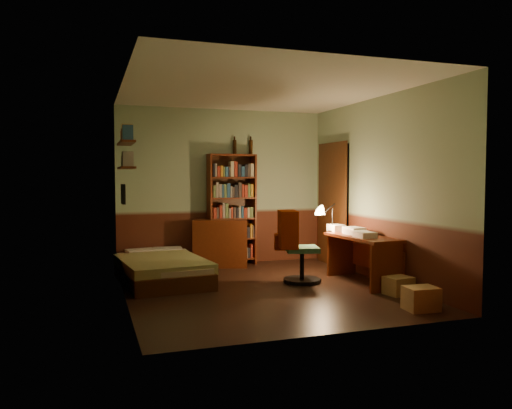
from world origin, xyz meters
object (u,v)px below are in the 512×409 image
object	(u,v)px
desk	(362,259)
desk_lamp	(332,209)
bed	(161,260)
cardboard_box_b	(398,286)
bookshelf	(232,210)
mini_stereo	(227,214)
cardboard_box_a	(421,299)
dresser	(221,243)
office_chair	(302,251)

from	to	relation	value
desk	desk_lamp	world-z (taller)	desk_lamp
bed	cardboard_box_b	bearing A→B (deg)	-38.25
bookshelf	desk	size ratio (longest dim) A/B	1.51
mini_stereo	bookshelf	distance (m)	0.11
cardboard_box_a	cardboard_box_b	xyz separation A→B (m)	(0.19, 0.71, -0.02)
dresser	desk_lamp	world-z (taller)	desk_lamp
bed	cardboard_box_a	world-z (taller)	bed
desk_lamp	bookshelf	bearing A→B (deg)	129.86
desk_lamp	office_chair	distance (m)	0.90
desk	desk_lamp	bearing A→B (deg)	99.56
mini_stereo	bookshelf	world-z (taller)	bookshelf
bed	mini_stereo	bearing A→B (deg)	32.49
bed	bookshelf	distance (m)	1.70
cardboard_box_a	cardboard_box_b	world-z (taller)	cardboard_box_a
mini_stereo	office_chair	distance (m)	1.86
dresser	cardboard_box_a	xyz separation A→B (m)	(1.43, -3.32, -0.26)
dresser	mini_stereo	world-z (taller)	mini_stereo
desk	office_chair	distance (m)	0.84
desk	cardboard_box_b	xyz separation A→B (m)	(0.07, -0.75, -0.22)
mini_stereo	desk	bearing A→B (deg)	-60.99
cardboard_box_a	cardboard_box_b	bearing A→B (deg)	74.64
bookshelf	mini_stereo	bearing A→B (deg)	147.34
office_chair	desk_lamp	bearing A→B (deg)	41.38
desk_lamp	cardboard_box_a	world-z (taller)	desk_lamp
bed	desk	xyz separation A→B (m)	(2.63, -1.07, 0.04)
dresser	desk_lamp	xyz separation A→B (m)	(1.40, -1.25, 0.60)
mini_stereo	bookshelf	xyz separation A→B (m)	(0.07, -0.04, 0.07)
bed	dresser	bearing A→B (deg)	32.02
dresser	desk_lamp	bearing A→B (deg)	-24.24
desk	office_chair	world-z (taller)	office_chair
desk_lamp	desk	bearing A→B (deg)	-77.84
mini_stereo	desk	size ratio (longest dim) A/B	0.23
bookshelf	desk	distance (m)	2.43
cardboard_box_b	desk	bearing A→B (deg)	95.55
mini_stereo	cardboard_box_b	xyz separation A→B (m)	(1.47, -2.74, -0.74)
dresser	mini_stereo	xyz separation A→B (m)	(0.15, 0.12, 0.46)
desk	cardboard_box_a	distance (m)	1.48
desk	desk_lamp	size ratio (longest dim) A/B	1.85
dresser	cardboard_box_a	world-z (taller)	dresser
bed	mini_stereo	size ratio (longest dim) A/B	6.97
cardboard_box_b	bookshelf	bearing A→B (deg)	117.39
bed	cardboard_box_a	size ratio (longest dim) A/B	5.58
dresser	bed	bearing A→B (deg)	-126.10
bed	cardboard_box_b	world-z (taller)	bed
mini_stereo	desk	xyz separation A→B (m)	(1.40, -1.99, -0.53)
bed	mini_stereo	xyz separation A→B (m)	(1.23, 0.92, 0.57)
desk	desk_lamp	distance (m)	0.91
bookshelf	cardboard_box_b	distance (m)	3.15
bed	dresser	size ratio (longest dim) A/B	2.21
desk_lamp	cardboard_box_b	xyz separation A→B (m)	(0.22, -1.37, -0.88)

